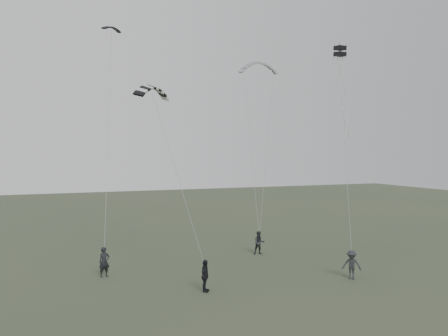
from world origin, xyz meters
name	(u,v)px	position (x,y,z in m)	size (l,w,h in m)	color
ground	(244,287)	(0.00, 0.00, 0.00)	(140.00, 140.00, 0.00)	#35422C
flyer_left	(104,262)	(-7.68, 5.46, 0.98)	(0.72, 0.47, 1.97)	black
flyer_right	(259,243)	(4.68, 7.48, 0.93)	(0.90, 0.70, 1.86)	#25252A
flyer_center	(205,276)	(-2.50, 0.09, 0.95)	(1.11, 0.46, 1.89)	black
flyer_far	(352,265)	(7.20, -0.95, 0.94)	(1.21, 0.70, 1.87)	#26262A
kite_dark_small	(111,27)	(-6.27, 11.87, 18.16)	(1.57, 0.47, 0.51)	black
kite_pale_large	(259,63)	(7.60, 13.61, 16.72)	(3.70, 0.83, 1.54)	#949699
kite_striped	(152,87)	(-4.50, 5.03, 12.58)	(2.90, 0.72, 1.15)	black
kite_box	(340,51)	(8.52, 2.29, 15.49)	(0.66, 0.66, 0.72)	black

